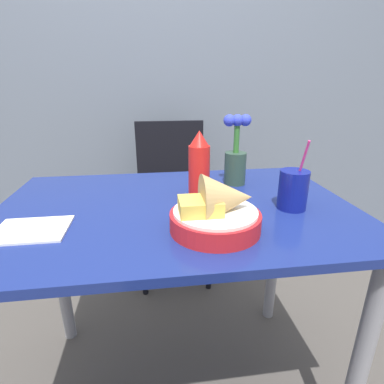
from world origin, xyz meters
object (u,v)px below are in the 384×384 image
at_px(chair_far_window, 172,186).
at_px(food_basket, 219,211).
at_px(ketchup_bottle, 199,166).
at_px(flower_vase, 236,157).
at_px(drink_cup, 293,191).

xyz_separation_m(chair_far_window, food_basket, (0.05, -1.01, 0.27)).
distance_m(ketchup_bottle, flower_vase, 0.19).
bearing_deg(ketchup_bottle, chair_far_window, 92.94).
bearing_deg(food_basket, ketchup_bottle, 92.52).
distance_m(food_basket, drink_cup, 0.27).
height_order(ketchup_bottle, flower_vase, flower_vase).
height_order(chair_far_window, ketchup_bottle, ketchup_bottle).
bearing_deg(chair_far_window, flower_vase, -73.63).
bearing_deg(flower_vase, ketchup_bottle, -143.34).
distance_m(food_basket, flower_vase, 0.39).
height_order(drink_cup, flower_vase, flower_vase).
xyz_separation_m(ketchup_bottle, drink_cup, (0.26, -0.14, -0.05)).
bearing_deg(drink_cup, flower_vase, 112.94).
bearing_deg(flower_vase, chair_far_window, 106.37).
bearing_deg(drink_cup, food_basket, -156.44).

